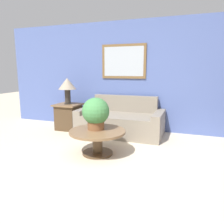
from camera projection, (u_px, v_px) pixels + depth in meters
ground_plane at (92, 190)px, 2.69m from camera, size 20.00×20.00×0.00m
wall_back at (144, 76)px, 5.17m from camera, size 7.50×0.09×2.60m
couch_main at (121, 122)px, 5.01m from camera, size 1.91×0.97×0.85m
coffee_table at (97, 137)px, 3.80m from camera, size 0.98×0.98×0.43m
side_table at (68, 116)px, 5.41m from camera, size 0.59×0.59×0.63m
table_lamp at (67, 85)px, 5.26m from camera, size 0.43×0.43×0.63m
potted_plant_on_table at (96, 113)px, 3.79m from camera, size 0.48×0.48×0.56m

